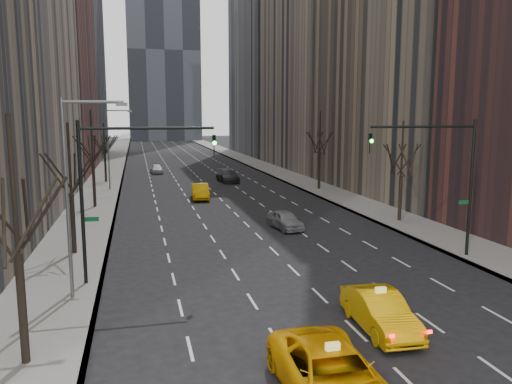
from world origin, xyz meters
TOP-DOWN VIEW (x-y plane):
  - ground at (0.00, 0.00)m, footprint 400.00×400.00m
  - sidewalk_left at (-12.25, 70.00)m, footprint 4.50×320.00m
  - sidewalk_right at (12.25, 70.00)m, footprint 4.50×320.00m
  - bld_left_far at (-21.50, 66.00)m, footprint 14.00×28.00m
  - bld_left_deep at (-21.50, 96.00)m, footprint 14.00×30.00m
  - bld_right_far at (21.50, 64.00)m, footprint 14.00×28.00m
  - bld_right_deep at (21.50, 95.00)m, footprint 14.00×30.00m
  - tree_lw_a at (-12.00, 4.00)m, footprint 3.36×3.50m
  - tree_lw_b at (-12.00, 18.00)m, footprint 3.36×3.50m
  - tree_lw_c at (-12.00, 34.00)m, footprint 3.36×3.50m
  - tree_lw_d at (-12.00, 52.00)m, footprint 3.36×3.50m
  - tree_rw_b at (12.00, 22.00)m, footprint 3.36×3.50m
  - tree_rw_c at (12.00, 40.00)m, footprint 3.36×3.50m
  - traffic_mast_left at (-9.11, 12.00)m, footprint 6.69×0.39m
  - traffic_mast_right at (9.11, 12.00)m, footprint 6.69×0.39m
  - streetlight_near at (-10.84, 10.00)m, footprint 2.83×0.22m
  - streetlight_far at (-10.84, 45.00)m, footprint 2.83×0.22m
  - taxi_suv at (-2.81, -0.41)m, footprint 2.80×5.92m
  - taxi_sedan at (0.93, 3.86)m, footprint 1.82×4.70m
  - silver_sedan_ahead at (2.47, 21.79)m, footprint 2.16×4.24m
  - far_taxi at (-1.98, 36.82)m, footprint 1.96×4.79m
  - far_suv_grey at (3.10, 49.34)m, footprint 2.50×5.51m
  - far_car_white at (-5.35, 61.30)m, footprint 1.92×4.10m

SIDE VIEW (x-z plane):
  - ground at x=0.00m, z-range 0.00..0.00m
  - sidewalk_left at x=-12.25m, z-range 0.00..0.15m
  - sidewalk_right at x=12.25m, z-range 0.00..0.15m
  - far_car_white at x=-5.35m, z-range 0.00..1.36m
  - silver_sedan_ahead at x=2.47m, z-range 0.00..1.38m
  - taxi_sedan at x=0.93m, z-range 0.00..1.53m
  - far_taxi at x=-1.98m, z-range 0.00..1.55m
  - far_suv_grey at x=3.10m, z-range 0.00..1.57m
  - taxi_suv at x=-2.81m, z-range 0.00..1.63m
  - tree_lw_d at x=-12.00m, z-range -0.12..7.24m
  - tree_lw_b at x=-12.00m, z-range -0.19..7.63m
  - tree_rw_b at x=12.00m, z-range -0.19..7.63m
  - tree_lw_a at x=-12.00m, z-range -0.26..8.02m
  - tree_lw_c at x=-12.00m, z-range -0.33..8.41m
  - tree_rw_c at x=12.00m, z-range -0.33..8.41m
  - traffic_mast_left at x=-9.11m, z-range 1.49..9.49m
  - traffic_mast_right at x=9.11m, z-range 1.49..9.49m
  - streetlight_near at x=-10.84m, z-range 1.12..10.12m
  - streetlight_far at x=-10.84m, z-range 1.12..10.12m
  - bld_left_far at x=-21.50m, z-range 0.00..44.00m
  - bld_right_far at x=21.50m, z-range 0.00..50.00m
  - bld_right_deep at x=21.50m, z-range 0.00..58.00m
  - bld_left_deep at x=-21.50m, z-range 0.00..60.00m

